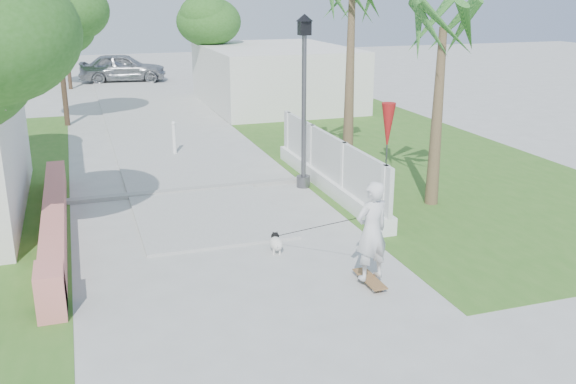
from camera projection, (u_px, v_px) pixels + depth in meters
name	position (u px, v px, depth m)	size (l,w,h in m)	color
ground	(253.00, 290.00, 11.18)	(90.00, 90.00, 0.00)	#B7B7B2
path_strip	(136.00, 104.00, 29.26)	(3.20, 36.00, 0.06)	#B7B7B2
curb	(191.00, 190.00, 16.59)	(6.50, 0.25, 0.10)	#999993
grass_right	(397.00, 153.00, 20.52)	(8.00, 20.00, 0.01)	#366821
pink_wall	(54.00, 226.00, 13.30)	(0.45, 8.20, 0.80)	#D6736E
lattice_fence	(328.00, 170.00, 16.56)	(0.35, 7.00, 1.50)	white
building_right	(275.00, 76.00, 28.88)	(6.00, 8.00, 2.60)	silver
street_lamp	(304.00, 96.00, 16.30)	(0.44, 0.44, 4.44)	#59595E
bollard	(174.00, 137.00, 20.11)	(0.14, 0.14, 1.09)	white
patio_umbrella	(388.00, 127.00, 16.19)	(0.36, 0.36, 2.30)	#59595E
tree_path_left	(58.00, 23.00, 23.58)	(3.40, 3.40, 5.23)	#4C3826
tree_path_right	(203.00, 24.00, 29.17)	(3.00, 3.00, 4.79)	#4C3826
tree_path_far	(64.00, 14.00, 32.69)	(3.20, 3.20, 5.17)	#4C3826
palm_far	(352.00, 10.00, 17.09)	(1.80, 1.80, 5.30)	brown
palm_near	(443.00, 38.00, 14.51)	(1.80, 1.80, 4.70)	brown
skateboarder	(325.00, 229.00, 11.74)	(1.51, 2.55, 1.90)	olive
dog	(276.00, 243.00, 12.72)	(0.32, 0.55, 0.38)	white
parked_car	(123.00, 68.00, 36.20)	(1.91, 4.74, 1.62)	#989A9F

